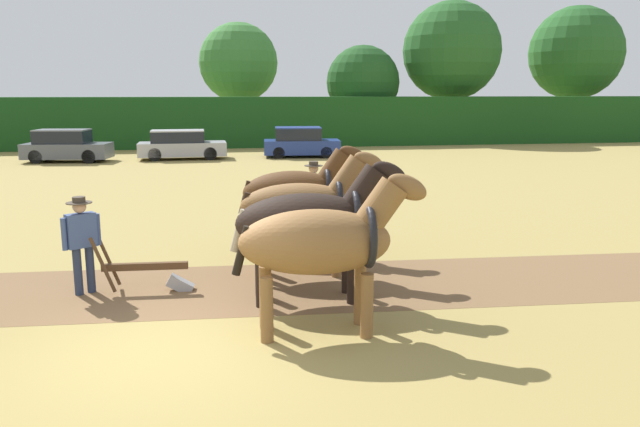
{
  "coord_description": "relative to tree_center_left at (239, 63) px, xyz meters",
  "views": [
    {
      "loc": [
        0.59,
        -8.08,
        3.39
      ],
      "look_at": [
        2.58,
        3.41,
        1.1
      ],
      "focal_mm": 35.0,
      "sensor_mm": 36.0,
      "label": 1
    }
  ],
  "objects": [
    {
      "name": "tree_right",
      "position": [
        24.54,
        -1.13,
        0.82
      ],
      "size": [
        6.73,
        6.73,
        9.52
      ],
      "color": "#4C3823",
      "rests_on": "ground"
    },
    {
      "name": "farmer_beside_team",
      "position": [
        0.38,
        -29.77,
        -4.29
      ],
      "size": [
        0.46,
        0.57,
        1.76
      ],
      "rotation": [
        0.0,
        0.0,
        0.63
      ],
      "color": "#28334C",
      "rests_on": "ground"
    },
    {
      "name": "farmer_at_plow",
      "position": [
        -4.19,
        -33.59,
        -4.35
      ],
      "size": [
        0.57,
        0.42,
        1.67
      ],
      "rotation": [
        0.0,
        0.0,
        -1.02
      ],
      "color": "#28334C",
      "rests_on": "ground"
    },
    {
      "name": "parked_car_left",
      "position": [
        -9.01,
        -12.18,
        -4.58
      ],
      "size": [
        4.22,
        2.22,
        1.57
      ],
      "rotation": [
        0.0,
        0.0,
        -0.13
      ],
      "color": "#565B66",
      "rests_on": "ground"
    },
    {
      "name": "plowed_furrow_strip",
      "position": [
        -5.47,
        -33.54,
        -5.33
      ],
      "size": [
        33.37,
        4.74,
        0.01
      ],
      "primitive_type": "cube",
      "rotation": [
        0.0,
        0.0,
        -0.05
      ],
      "color": "brown",
      "rests_on": "ground"
    },
    {
      "name": "draft_horse_lead_right",
      "position": [
        -0.42,
        -34.54,
        -4.02
      ],
      "size": [
        2.94,
        1.13,
        2.36
      ],
      "rotation": [
        0.0,
        0.0,
        -0.05
      ],
      "color": "black",
      "rests_on": "ground"
    },
    {
      "name": "hedgerow",
      "position": [
        -2.58,
        -5.34,
        -3.8
      ],
      "size": [
        71.29,
        1.9,
        3.06
      ],
      "primitive_type": "cube",
      "color": "#194719",
      "rests_on": "ground"
    },
    {
      "name": "plow",
      "position": [
        -3.05,
        -33.67,
        -5.01
      ],
      "size": [
        1.68,
        0.48,
        1.13
      ],
      "rotation": [
        0.0,
        0.0,
        -0.05
      ],
      "color": "#4C331E",
      "rests_on": "ground"
    },
    {
      "name": "draft_horse_trail_right",
      "position": [
        -0.26,
        -31.64,
        -3.99
      ],
      "size": [
        2.73,
        1.05,
        2.37
      ],
      "rotation": [
        0.0,
        0.0,
        -0.05
      ],
      "color": "#513319",
      "rests_on": "ground"
    },
    {
      "name": "tree_center",
      "position": [
        8.19,
        -2.48,
        -1.35
      ],
      "size": [
        4.93,
        4.93,
        6.45
      ],
      "color": "#4C3823",
      "rests_on": "ground"
    },
    {
      "name": "draft_horse_trail_left",
      "position": [
        -0.33,
        -33.09,
        -4.0
      ],
      "size": [
        2.82,
        0.98,
        2.38
      ],
      "rotation": [
        0.0,
        0.0,
        -0.05
      ],
      "color": "brown",
      "rests_on": "ground"
    },
    {
      "name": "draft_horse_lead_left",
      "position": [
        -0.5,
        -35.99,
        -3.99
      ],
      "size": [
        2.8,
        1.08,
        2.35
      ],
      "rotation": [
        0.0,
        0.0,
        -0.05
      ],
      "color": "brown",
      "rests_on": "ground"
    },
    {
      "name": "tree_center_left",
      "position": [
        0.0,
        0.0,
        0.0
      ],
      "size": [
        5.39,
        5.39,
        8.04
      ],
      "color": "brown",
      "rests_on": "ground"
    },
    {
      "name": "ground_plane",
      "position": [
        -2.58,
        -36.21,
        -5.33
      ],
      "size": [
        240.0,
        240.0,
        0.0
      ],
      "primitive_type": "plane",
      "color": "#998447"
    },
    {
      "name": "tree_center_right",
      "position": [
        14.41,
        -2.5,
        0.78
      ],
      "size": [
        6.68,
        6.68,
        9.45
      ],
      "color": "brown",
      "rests_on": "ground"
    },
    {
      "name": "parked_car_center",
      "position": [
        2.6,
        -11.83,
        -4.59
      ],
      "size": [
        4.09,
        2.19,
        1.56
      ],
      "rotation": [
        0.0,
        0.0,
        -0.09
      ],
      "color": "navy",
      "rests_on": "ground"
    },
    {
      "name": "parked_car_center_left",
      "position": [
        -3.53,
        -11.91,
        -4.62
      ],
      "size": [
        4.4,
        1.88,
        1.47
      ],
      "rotation": [
        0.0,
        0.0,
        0.03
      ],
      "color": "#A8A8B2",
      "rests_on": "ground"
    }
  ]
}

